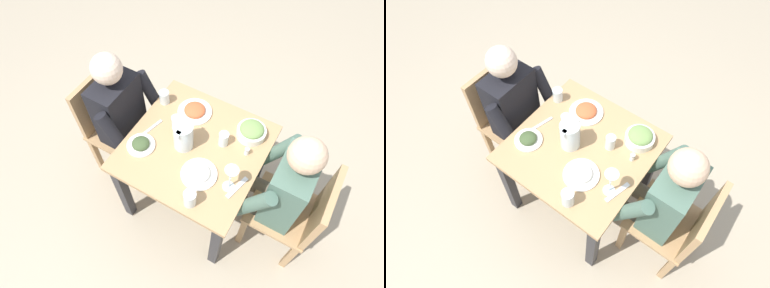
# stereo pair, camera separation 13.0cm
# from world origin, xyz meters

# --- Properties ---
(ground_plane) EXTENTS (8.00, 8.00, 0.00)m
(ground_plane) POSITION_xyz_m (0.00, 0.00, 0.00)
(ground_plane) COLOR tan
(dining_table) EXTENTS (0.82, 0.82, 0.71)m
(dining_table) POSITION_xyz_m (0.00, 0.00, 0.58)
(dining_table) COLOR tan
(dining_table) RESTS_ON ground_plane
(chair_near) EXTENTS (0.40, 0.40, 0.86)m
(chair_near) POSITION_xyz_m (0.02, -0.71, 0.48)
(chair_near) COLOR tan
(chair_near) RESTS_ON ground_plane
(chair_far) EXTENTS (0.40, 0.40, 0.86)m
(chair_far) POSITION_xyz_m (0.01, 0.71, 0.48)
(chair_far) COLOR tan
(chair_far) RESTS_ON ground_plane
(diner_near) EXTENTS (0.48, 0.53, 1.16)m
(diner_near) POSITION_xyz_m (0.02, -0.51, 0.63)
(diner_near) COLOR #4C6B5B
(diner_near) RESTS_ON ground_plane
(diner_far) EXTENTS (0.48, 0.53, 1.16)m
(diner_far) POSITION_xyz_m (0.01, 0.51, 0.63)
(diner_far) COLOR black
(diner_far) RESTS_ON ground_plane
(water_pitcher) EXTENTS (0.16, 0.12, 0.19)m
(water_pitcher) POSITION_xyz_m (-0.03, 0.07, 0.81)
(water_pitcher) COLOR silver
(water_pitcher) RESTS_ON dining_table
(salad_bowl) EXTENTS (0.18, 0.18, 0.09)m
(salad_bowl) POSITION_xyz_m (0.25, -0.26, 0.76)
(salad_bowl) COLOR white
(salad_bowl) RESTS_ON dining_table
(plate_yoghurt) EXTENTS (0.21, 0.21, 0.05)m
(plate_yoghurt) POSITION_xyz_m (-0.16, -0.12, 0.73)
(plate_yoghurt) COLOR white
(plate_yoghurt) RESTS_ON dining_table
(plate_dolmas) EXTENTS (0.17, 0.17, 0.05)m
(plate_dolmas) POSITION_xyz_m (-0.16, 0.29, 0.73)
(plate_dolmas) COLOR white
(plate_dolmas) RESTS_ON dining_table
(plate_rice_curry) EXTENTS (0.22, 0.22, 0.05)m
(plate_rice_curry) POSITION_xyz_m (0.23, 0.13, 0.73)
(plate_rice_curry) COLOR white
(plate_rice_curry) RESTS_ON dining_table
(water_glass_far_left) EXTENTS (0.06, 0.06, 0.10)m
(water_glass_far_left) POSITION_xyz_m (0.10, -0.14, 0.76)
(water_glass_far_left) COLOR silver
(water_glass_far_left) RESTS_ON dining_table
(water_glass_near_right) EXTENTS (0.07, 0.07, 0.11)m
(water_glass_near_right) POSITION_xyz_m (-0.34, -0.16, 0.77)
(water_glass_near_right) COLOR silver
(water_glass_near_right) RESTS_ON dining_table
(water_glass_far_right) EXTENTS (0.07, 0.07, 0.09)m
(water_glass_far_right) POSITION_xyz_m (0.21, 0.35, 0.76)
(water_glass_far_right) COLOR silver
(water_glass_far_right) RESTS_ON dining_table
(water_glass_near_left) EXTENTS (0.06, 0.06, 0.10)m
(water_glass_near_left) POSITION_xyz_m (0.06, 0.17, 0.77)
(water_glass_near_left) COLOR silver
(water_glass_near_left) RESTS_ON dining_table
(wine_glass) EXTENTS (0.08, 0.08, 0.20)m
(wine_glass) POSITION_xyz_m (-0.14, -0.30, 0.86)
(wine_glass) COLOR silver
(wine_glass) RESTS_ON dining_table
(salt_shaker) EXTENTS (0.03, 0.03, 0.05)m
(salt_shaker) POSITION_xyz_m (0.11, -0.29, 0.74)
(salt_shaker) COLOR white
(salt_shaker) RESTS_ON dining_table
(fork_near) EXTENTS (0.17, 0.07, 0.01)m
(fork_near) POSITION_xyz_m (-0.13, -0.34, 0.72)
(fork_near) COLOR silver
(fork_near) RESTS_ON dining_table
(knife_near) EXTENTS (0.18, 0.06, 0.01)m
(knife_near) POSITION_xyz_m (-0.03, 0.31, 0.72)
(knife_near) COLOR silver
(knife_near) RESTS_ON dining_table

